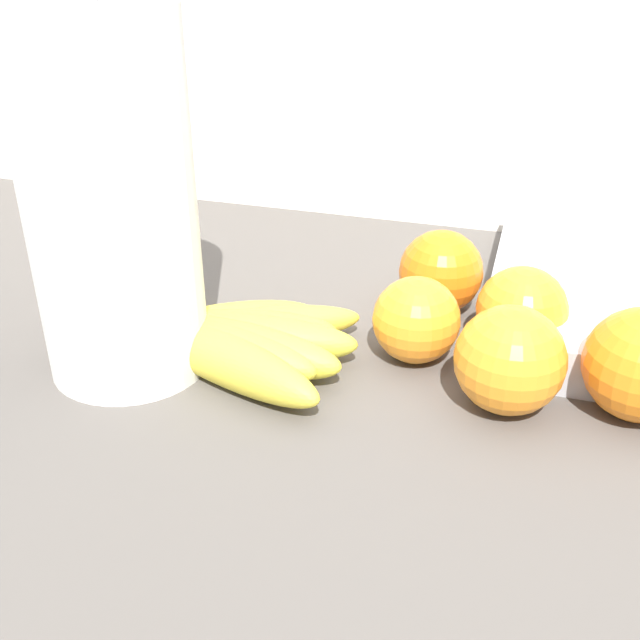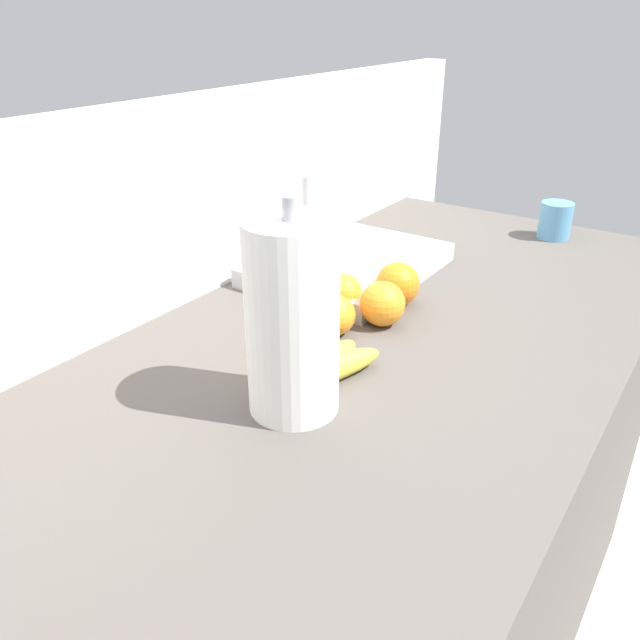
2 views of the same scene
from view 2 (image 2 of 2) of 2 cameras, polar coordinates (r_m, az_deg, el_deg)
name	(u,v)px [view 2 (image 2 of 2)]	position (r m, az deg, el deg)	size (l,w,h in m)	color
counter	(371,540)	(1.38, 4.55, -19.05)	(1.65, 0.76, 0.93)	#514C47
wall_back	(215,401)	(1.45, -9.35, -7.17)	(2.05, 0.06, 1.30)	silver
banana_bunch	(310,367)	(0.97, -0.92, -4.24)	(0.21, 0.17, 0.04)	gold
orange_back_right	(342,293)	(1.17, 1.99, 2.39)	(0.07, 0.07, 0.07)	orange
orange_back_left	(397,284)	(1.21, 6.95, 3.22)	(0.08, 0.08, 0.08)	orange
orange_right	(335,315)	(1.09, 1.34, 0.45)	(0.07, 0.07, 0.07)	orange
orange_far_right	(293,300)	(1.14, -2.40, 1.80)	(0.08, 0.08, 0.08)	orange
orange_center	(382,304)	(1.13, 5.61, 1.46)	(0.08, 0.08, 0.08)	orange
paper_towel_roll	(292,320)	(0.85, -2.50, 0.04)	(0.13, 0.13, 0.30)	white
sink_basin	(348,263)	(1.35, 2.49, 5.08)	(0.40, 0.31, 0.19)	#B7BABF
mug	(555,220)	(1.66, 20.31, 8.36)	(0.08, 0.08, 0.09)	#5696BF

